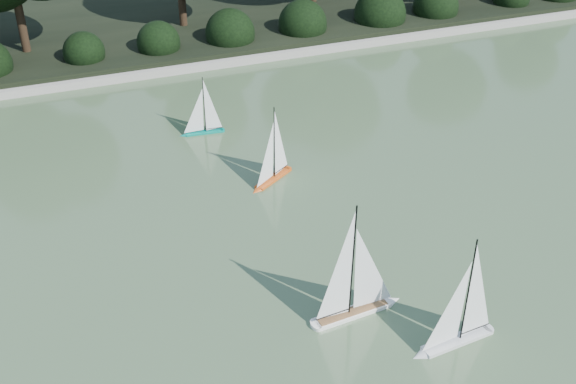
{
  "coord_description": "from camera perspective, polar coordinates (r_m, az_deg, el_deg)",
  "views": [
    {
      "loc": [
        -3.13,
        -6.83,
        6.55
      ],
      "look_at": [
        0.29,
        1.98,
        0.7
      ],
      "focal_mm": 45.0,
      "sensor_mm": 36.0,
      "label": 1
    }
  ],
  "objects": [
    {
      "name": "shrub_hedge",
      "position": [
        18.08,
        -10.22,
        11.53
      ],
      "size": [
        29.1,
        1.1,
        1.1
      ],
      "color": "black",
      "rests_on": "ground"
    },
    {
      "name": "far_bank",
      "position": [
        21.07,
        -12.01,
        13.39
      ],
      "size": [
        40.0,
        8.0,
        0.3
      ],
      "primitive_type": "cube",
      "color": "black",
      "rests_on": "ground"
    },
    {
      "name": "sailboat_white_a",
      "position": [
        9.53,
        12.93,
        -10.47
      ],
      "size": [
        1.26,
        0.31,
        1.71
      ],
      "color": "silver",
      "rests_on": "ground"
    },
    {
      "name": "sailboat_teal",
      "position": [
        14.39,
        -6.94,
        5.31
      ],
      "size": [
        0.92,
        0.23,
        1.25
      ],
      "color": "#027E6C",
      "rests_on": "ground"
    },
    {
      "name": "sailboat_white_b",
      "position": [
        9.79,
        5.7,
        -8.13
      ],
      "size": [
        1.4,
        0.34,
        1.9
      ],
      "color": "white",
      "rests_on": "ground"
    },
    {
      "name": "pond_coping",
      "position": [
        17.38,
        -9.46,
        9.49
      ],
      "size": [
        40.0,
        0.35,
        0.18
      ],
      "primitive_type": "cube",
      "color": "gray",
      "rests_on": "ground"
    },
    {
      "name": "sailboat_orange",
      "position": [
        12.64,
        -1.4,
        1.76
      ],
      "size": [
        0.98,
        0.71,
        1.48
      ],
      "color": "#D04F14",
      "rests_on": "ground"
    },
    {
      "name": "ground",
      "position": [
        9.97,
        2.58,
        -9.37
      ],
      "size": [
        80.0,
        80.0,
        0.0
      ],
      "primitive_type": "plane",
      "color": "#3F5633",
      "rests_on": "ground"
    }
  ]
}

